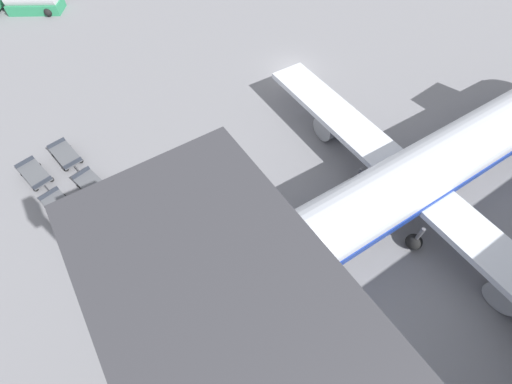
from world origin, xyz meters
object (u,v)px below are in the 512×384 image
(baggage_dolly_row_near_col_c, at_px, (91,243))
(baggage_dolly_row_mid_a_col_d, at_px, (161,254))
(baggage_dolly_row_mid_a_col_e, at_px, (201,297))
(baggage_dolly_row_near_col_d, at_px, (129,283))
(airplane, at_px, (426,171))
(baggage_dolly_row_mid_a_col_c, at_px, (124,219))
(baggage_dolly_row_near_col_e, at_px, (170,329))
(baggage_dolly_row_mid_a_col_a, at_px, (66,155))
(baggage_dolly_row_near_col_b, at_px, (60,207))
(baggage_dolly_row_mid_a_col_b, at_px, (93,186))
(fuel_tanker_primary, at_px, (22,0))
(baggage_dolly_row_near_col_a, at_px, (35,174))

(baggage_dolly_row_near_col_c, distance_m, baggage_dolly_row_mid_a_col_d, 4.71)
(baggage_dolly_row_mid_a_col_e, bearing_deg, baggage_dolly_row_near_col_d, -134.11)
(airplane, bearing_deg, baggage_dolly_row_mid_a_col_c, -117.18)
(baggage_dolly_row_near_col_e, xyz_separation_m, baggage_dolly_row_mid_a_col_a, (-16.37, -1.25, 0.00))
(baggage_dolly_row_near_col_b, bearing_deg, baggage_dolly_row_near_col_c, 12.98)
(airplane, relative_size, baggage_dolly_row_near_col_d, 10.44)
(baggage_dolly_row_mid_a_col_b, bearing_deg, baggage_dolly_row_near_col_c, -19.15)
(fuel_tanker_primary, distance_m, baggage_dolly_row_mid_a_col_c, 34.34)
(baggage_dolly_row_near_col_e, xyz_separation_m, baggage_dolly_row_mid_a_col_b, (-12.30, -0.43, 0.00))
(baggage_dolly_row_near_col_a, distance_m, baggage_dolly_row_near_col_c, 8.14)
(baggage_dolly_row_mid_a_col_c, bearing_deg, baggage_dolly_row_near_col_e, -2.81)
(baggage_dolly_row_near_col_b, relative_size, baggage_dolly_row_mid_a_col_e, 1.00)
(fuel_tanker_primary, distance_m, baggage_dolly_row_mid_a_col_e, 41.95)
(baggage_dolly_row_near_col_e, bearing_deg, baggage_dolly_row_near_col_b, -165.94)
(baggage_dolly_row_near_col_d, distance_m, baggage_dolly_row_mid_a_col_c, 4.65)
(fuel_tanker_primary, bearing_deg, baggage_dolly_row_near_col_c, -5.47)
(baggage_dolly_row_mid_a_col_c, relative_size, baggage_dolly_row_mid_a_col_e, 1.00)
(baggage_dolly_row_mid_a_col_d, bearing_deg, baggage_dolly_row_near_col_e, -17.63)
(baggage_dolly_row_near_col_e, relative_size, baggage_dolly_row_mid_a_col_b, 1.00)
(baggage_dolly_row_near_col_e, relative_size, baggage_dolly_row_mid_a_col_a, 1.00)
(airplane, height_order, baggage_dolly_row_near_col_d, airplane)
(baggage_dolly_row_near_col_b, distance_m, baggage_dolly_row_mid_a_col_a, 4.98)
(baggage_dolly_row_near_col_e, xyz_separation_m, baggage_dolly_row_mid_a_col_e, (-0.68, 2.32, 0.00))
(baggage_dolly_row_near_col_e, bearing_deg, baggage_dolly_row_near_col_c, -165.40)
(baggage_dolly_row_mid_a_col_b, bearing_deg, baggage_dolly_row_mid_a_col_c, 11.78)
(baggage_dolly_row_near_col_d, distance_m, baggage_dolly_row_mid_a_col_a, 12.51)
(baggage_dolly_row_mid_a_col_e, bearing_deg, baggage_dolly_row_mid_a_col_c, -165.91)
(airplane, relative_size, baggage_dolly_row_near_col_a, 10.41)
(fuel_tanker_primary, xyz_separation_m, baggage_dolly_row_near_col_a, (26.92, -5.03, -0.79))
(baggage_dolly_row_mid_a_col_c, bearing_deg, airplane, 62.82)
(fuel_tanker_primary, bearing_deg, baggage_dolly_row_mid_a_col_e, 1.36)
(baggage_dolly_row_near_col_c, relative_size, baggage_dolly_row_near_col_d, 1.00)
(baggage_dolly_row_near_col_b, bearing_deg, airplane, 59.41)
(fuel_tanker_primary, bearing_deg, baggage_dolly_row_near_col_a, -10.58)
(baggage_dolly_row_near_col_c, distance_m, baggage_dolly_row_near_col_d, 4.01)
(fuel_tanker_primary, height_order, baggage_dolly_row_near_col_c, fuel_tanker_primary)
(baggage_dolly_row_near_col_b, height_order, baggage_dolly_row_near_col_e, same)
(baggage_dolly_row_mid_a_col_a, bearing_deg, baggage_dolly_row_mid_a_col_c, 11.62)
(baggage_dolly_row_mid_a_col_d, bearing_deg, baggage_dolly_row_mid_a_col_e, 12.82)
(baggage_dolly_row_near_col_c, distance_m, baggage_dolly_row_mid_a_col_e, 8.28)
(airplane, relative_size, baggage_dolly_row_near_col_c, 10.41)
(baggage_dolly_row_mid_a_col_c, distance_m, baggage_dolly_row_mid_a_col_d, 3.90)
(fuel_tanker_primary, distance_m, baggage_dolly_row_near_col_a, 27.40)
(baggage_dolly_row_near_col_e, height_order, baggage_dolly_row_mid_a_col_b, same)
(baggage_dolly_row_near_col_a, relative_size, baggage_dolly_row_mid_a_col_b, 1.00)
(baggage_dolly_row_near_col_b, bearing_deg, baggage_dolly_row_mid_a_col_c, 44.62)
(baggage_dolly_row_near_col_d, distance_m, baggage_dolly_row_near_col_e, 3.98)
(baggage_dolly_row_near_col_a, bearing_deg, baggage_dolly_row_mid_a_col_b, 43.98)
(baggage_dolly_row_near_col_b, bearing_deg, baggage_dolly_row_mid_a_col_e, 25.49)
(fuel_tanker_primary, xyz_separation_m, baggage_dolly_row_mid_a_col_d, (38.08, 0.12, -0.79))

